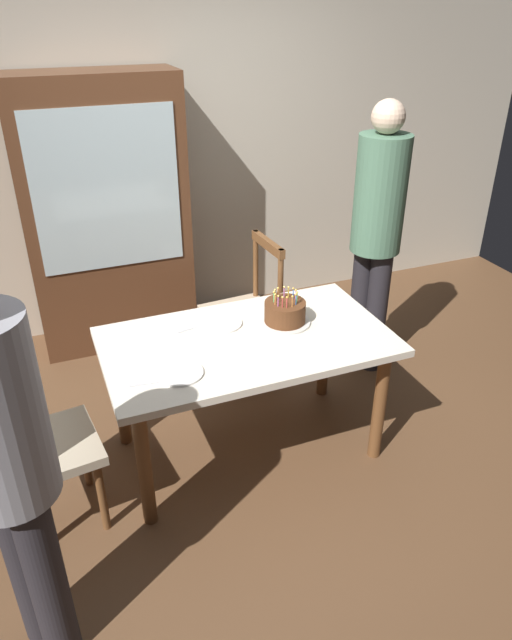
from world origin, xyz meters
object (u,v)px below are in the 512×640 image
object	(u,v)px
plate_far_side	(222,323)
person_celebrant	(6,460)
person_guest	(377,226)
china_cabinet	(107,217)
plate_near_celebrant	(180,373)
dining_table	(247,354)
birthday_cake	(285,313)
chair_upholstered	(26,440)
chair_spindle_back	(244,313)

from	to	relation	value
plate_far_side	person_celebrant	distance (m)	1.46
person_guest	china_cabinet	size ratio (longest dim) A/B	0.94
plate_near_celebrant	china_cabinet	bearing A→B (deg)	91.23
person_celebrant	dining_table	bearing A→B (deg)	34.07
plate_near_celebrant	plate_far_side	world-z (taller)	same
birthday_cake	plate_near_celebrant	world-z (taller)	birthday_cake
birthday_cake	china_cabinet	xyz separation A→B (m)	(-0.70, 1.48, 0.15)
dining_table	chair_upholstered	distance (m)	1.15
dining_table	plate_far_side	xyz separation A→B (m)	(-0.07, 0.19, 0.10)
dining_table	chair_upholstered	world-z (taller)	chair_upholstered
dining_table	chair_spindle_back	world-z (taller)	chair_spindle_back
chair_spindle_back	plate_far_side	bearing A→B (deg)	-121.44
plate_near_celebrant	plate_far_side	xyz separation A→B (m)	(0.34, 0.38, 0.00)
plate_far_side	person_celebrant	bearing A→B (deg)	-138.02
plate_near_celebrant	person_celebrant	bearing A→B (deg)	-141.51
birthday_cake	chair_upholstered	bearing A→B (deg)	-170.68
plate_far_side	birthday_cake	bearing A→B (deg)	-18.87
person_guest	birthday_cake	bearing A→B (deg)	-151.49
plate_far_side	person_guest	distance (m)	1.24
dining_table	person_celebrant	bearing A→B (deg)	-145.93
plate_near_celebrant	person_celebrant	world-z (taller)	person_celebrant
person_celebrant	china_cabinet	bearing A→B (deg)	73.25
person_celebrant	plate_far_side	bearing A→B (deg)	41.98
plate_near_celebrant	person_celebrant	xyz separation A→B (m)	(-0.74, -0.59, 0.22)
birthday_cake	person_guest	distance (m)	0.98
chair_spindle_back	chair_upholstered	distance (m)	1.66
plate_near_celebrant	chair_spindle_back	bearing A→B (deg)	54.15
birthday_cake	person_guest	xyz separation A→B (m)	(0.83, 0.45, 0.23)
person_guest	china_cabinet	xyz separation A→B (m)	(-1.53, 1.03, -0.08)
plate_near_celebrant	person_guest	world-z (taller)	person_guest
plate_far_side	person_celebrant	xyz separation A→B (m)	(-1.08, -0.97, 0.22)
birthday_cake	chair_spindle_back	xyz separation A→B (m)	(0.01, 0.67, -0.34)
dining_table	birthday_cake	distance (m)	0.31
person_celebrant	china_cabinet	size ratio (longest dim) A/B	0.88
birthday_cake	chair_upholstered	world-z (taller)	chair_upholstered
plate_near_celebrant	dining_table	bearing A→B (deg)	24.81
plate_far_side	person_guest	size ratio (longest dim) A/B	0.12
chair_spindle_back	person_guest	distance (m)	1.02
chair_upholstered	china_cabinet	size ratio (longest dim) A/B	0.50
plate_near_celebrant	chair_spindle_back	size ratio (longest dim) A/B	0.23
chair_spindle_back	birthday_cake	bearing A→B (deg)	-91.17
plate_far_side	chair_upholstered	bearing A→B (deg)	-162.30
plate_near_celebrant	chair_upholstered	xyz separation A→B (m)	(-0.72, 0.04, -0.21)
person_guest	chair_spindle_back	bearing A→B (deg)	165.51
birthday_cake	china_cabinet	world-z (taller)	china_cabinet
china_cabinet	person_guest	bearing A→B (deg)	-33.79
person_guest	china_cabinet	world-z (taller)	china_cabinet
chair_upholstered	china_cabinet	xyz separation A→B (m)	(0.69, 1.71, 0.42)
person_celebrant	person_guest	size ratio (longest dim) A/B	0.94
chair_spindle_back	china_cabinet	world-z (taller)	china_cabinet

